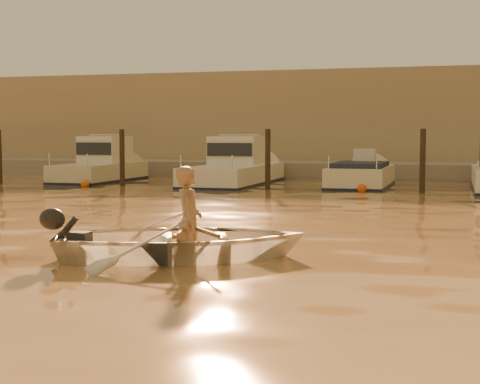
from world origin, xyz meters
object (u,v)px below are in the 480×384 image
(person, at_px, (189,222))
(moored_boat_1, at_px, (100,165))
(moored_boat_2, at_px, (235,167))
(moored_boat_3, at_px, (361,180))
(dinghy, at_px, (182,240))
(waterfront_building, at_px, (337,123))

(person, distance_m, moored_boat_1, 18.49)
(moored_boat_1, height_order, moored_boat_2, same)
(moored_boat_3, bearing_deg, dinghy, -92.31)
(moored_boat_1, height_order, moored_boat_3, moored_boat_1)
(person, distance_m, waterfront_building, 26.94)
(moored_boat_3, bearing_deg, moored_boat_2, 180.00)
(moored_boat_1, relative_size, moored_boat_3, 1.04)
(person, distance_m, moored_boat_2, 16.32)
(dinghy, distance_m, moored_boat_1, 18.47)
(moored_boat_2, bearing_deg, moored_boat_1, 180.00)
(moored_boat_3, xyz_separation_m, waterfront_building, (-2.62, 11.00, 2.17))
(dinghy, bearing_deg, moored_boat_1, 8.75)
(dinghy, bearing_deg, moored_boat_2, -8.01)
(person, relative_size, waterfront_building, 0.04)
(moored_boat_1, distance_m, moored_boat_3, 10.15)
(moored_boat_1, bearing_deg, waterfront_building, 55.64)
(moored_boat_2, bearing_deg, dinghy, -75.79)
(dinghy, height_order, moored_boat_2, moored_boat_2)
(person, height_order, moored_boat_1, moored_boat_1)
(moored_boat_1, xyz_separation_m, moored_boat_3, (10.14, 0.00, -0.40))
(person, relative_size, moored_boat_1, 0.29)
(person, relative_size, moored_boat_2, 0.22)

